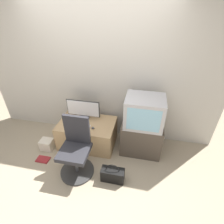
# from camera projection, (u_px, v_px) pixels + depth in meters

# --- Properties ---
(ground_plane) EXTENTS (12.00, 12.00, 0.00)m
(ground_plane) POSITION_uv_depth(u_px,v_px,m) (79.00, 182.00, 2.73)
(ground_plane) COLOR tan
(wall_back) EXTENTS (4.40, 0.05, 2.60)m
(wall_back) POSITION_uv_depth(u_px,v_px,m) (98.00, 72.00, 3.09)
(wall_back) COLOR beige
(wall_back) RESTS_ON ground_plane
(desk) EXTENTS (1.03, 0.66, 0.49)m
(desk) POSITION_uv_depth(u_px,v_px,m) (88.00, 133.00, 3.34)
(desk) COLOR tan
(desk) RESTS_ON ground_plane
(side_stand) EXTENTS (0.71, 0.53, 0.60)m
(side_stand) POSITION_uv_depth(u_px,v_px,m) (141.00, 137.00, 3.17)
(side_stand) COLOR #4C4238
(side_stand) RESTS_ON ground_plane
(main_monitor) EXTENTS (0.63, 0.21, 0.39)m
(main_monitor) POSITION_uv_depth(u_px,v_px,m) (83.00, 110.00, 3.21)
(main_monitor) COLOR #2D2D2D
(main_monitor) RESTS_ON desk
(keyboard) EXTENTS (0.36, 0.11, 0.01)m
(keyboard) POSITION_uv_depth(u_px,v_px,m) (80.00, 126.00, 3.12)
(keyboard) COLOR silver
(keyboard) RESTS_ON desk
(mouse) EXTENTS (0.05, 0.04, 0.04)m
(mouse) POSITION_uv_depth(u_px,v_px,m) (93.00, 128.00, 3.05)
(mouse) COLOR #4C4C51
(mouse) RESTS_ON desk
(crt_tv) EXTENTS (0.63, 0.50, 0.51)m
(crt_tv) POSITION_uv_depth(u_px,v_px,m) (144.00, 112.00, 2.85)
(crt_tv) COLOR #B7B7BC
(crt_tv) RESTS_ON side_stand
(office_chair) EXTENTS (0.55, 0.55, 0.99)m
(office_chair) POSITION_uv_depth(u_px,v_px,m) (76.00, 151.00, 2.71)
(office_chair) COLOR #333333
(office_chair) RESTS_ON ground_plane
(cardboard_box_lower) EXTENTS (0.23, 0.19, 0.21)m
(cardboard_box_lower) POSITION_uv_depth(u_px,v_px,m) (47.00, 144.00, 3.28)
(cardboard_box_lower) COLOR beige
(cardboard_box_lower) RESTS_ON ground_plane
(handbag) EXTENTS (0.36, 0.16, 0.35)m
(handbag) POSITION_uv_depth(u_px,v_px,m) (113.00, 175.00, 2.70)
(handbag) COLOR black
(handbag) RESTS_ON ground_plane
(book) EXTENTS (0.23, 0.14, 0.02)m
(book) POSITION_uv_depth(u_px,v_px,m) (43.00, 159.00, 3.09)
(book) COLOR maroon
(book) RESTS_ON ground_plane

